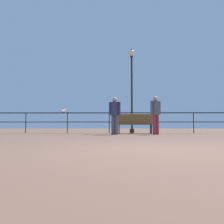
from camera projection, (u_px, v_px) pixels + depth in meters
ground_plane at (162, 150)px, 3.78m from camera, size 60.00×60.00×0.00m
pier_railing at (130, 118)px, 12.18m from camera, size 23.98×0.05×1.08m
bench_near_left at (135, 123)px, 11.41m from camera, size 1.64×0.61×0.95m
lamppost_center at (132, 79)px, 12.52m from camera, size 0.34×0.34×4.55m
person_by_bench at (115, 113)px, 10.21m from camera, size 0.51×0.31×1.63m
person_at_railing at (156, 112)px, 10.31m from camera, size 0.49×0.32×1.69m
seagull_on_rail at (63, 111)px, 12.28m from camera, size 0.32×0.32×0.19m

